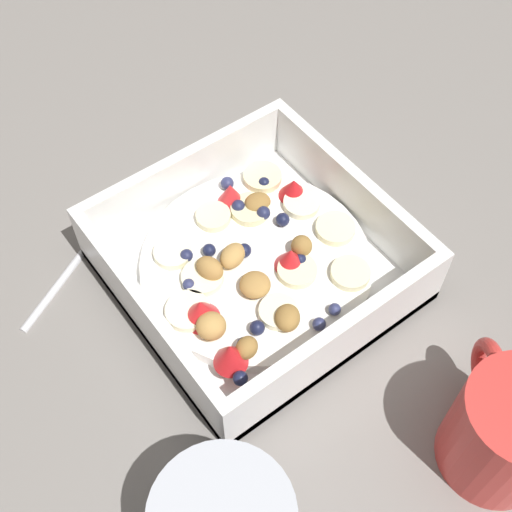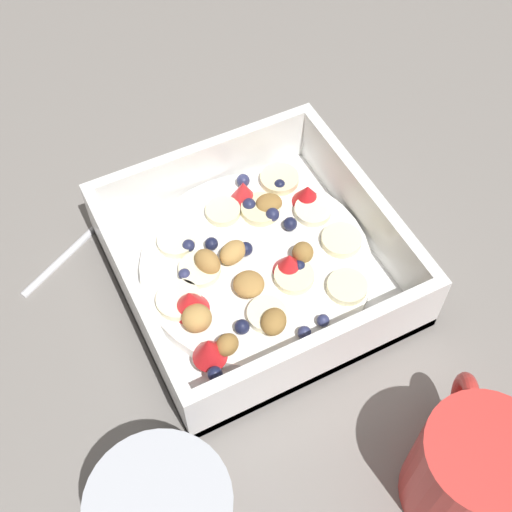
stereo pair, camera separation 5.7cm
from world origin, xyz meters
name	(u,v)px [view 1 (the left image)]	position (x,y,z in m)	size (l,w,h in m)	color
ground_plane	(266,257)	(0.00, 0.00, 0.00)	(2.40, 2.40, 0.00)	gray
fruit_bowl	(255,264)	(-0.01, 0.02, 0.02)	(0.22, 0.22, 0.06)	white
spoon	(103,222)	(0.12, 0.10, 0.00)	(0.10, 0.16, 0.01)	silver
coffee_mug	(507,430)	(-0.24, -0.02, 0.05)	(0.10, 0.08, 0.09)	red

